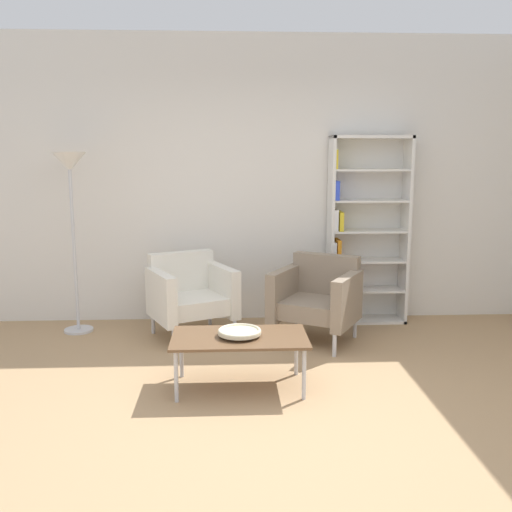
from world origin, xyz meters
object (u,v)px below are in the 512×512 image
Objects in this scene: decorative_bowl at (240,332)px; floor_lamp_torchiere at (70,183)px; armchair_near_window at (190,293)px; armchair_by_bookshelf at (317,297)px; bookshelf_tall at (363,232)px; coffee_table_low at (240,340)px.

decorative_bowl is 2.36m from floor_lamp_torchiere.
armchair_by_bookshelf is at bearing -34.51° from armchair_near_window.
armchair_by_bookshelf is at bearing 55.36° from decorative_bowl.
bookshelf_tall is 2.19m from decorative_bowl.
coffee_table_low is 0.57× the size of floor_lamp_torchiere.
floor_lamp_torchiere reaches higher than coffee_table_low.
coffee_table_low is at bearing -95.93° from armchair_near_window.
floor_lamp_torchiere is (-1.56, 1.45, 1.01)m from decorative_bowl.
armchair_by_bookshelf is at bearing -132.26° from bookshelf_tall.
armchair_by_bookshelf is (0.75, 1.08, 0.05)m from coffee_table_low.
floor_lamp_torchiere is at bearing -175.26° from bookshelf_tall.
armchair_near_window and armchair_by_bookshelf have the same top height.
armchair_by_bookshelf is (1.19, -0.19, 0.00)m from armchair_near_window.
coffee_table_low is 0.07m from decorative_bowl.
bookshelf_tall is at bearing -11.84° from armchair_near_window.
armchair_near_window is 0.53× the size of floor_lamp_torchiere.
armchair_near_window is (-0.45, 1.27, -0.02)m from decorative_bowl.
armchair_by_bookshelf is (-0.56, -0.61, -0.52)m from bookshelf_tall.
floor_lamp_torchiere is at bearing 137.00° from coffee_table_low.
decorative_bowl is at bearing 116.57° from coffee_table_low.
armchair_near_window is at bearing -159.32° from armchair_by_bookshelf.
bookshelf_tall is 2.04× the size of armchair_by_bookshelf.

